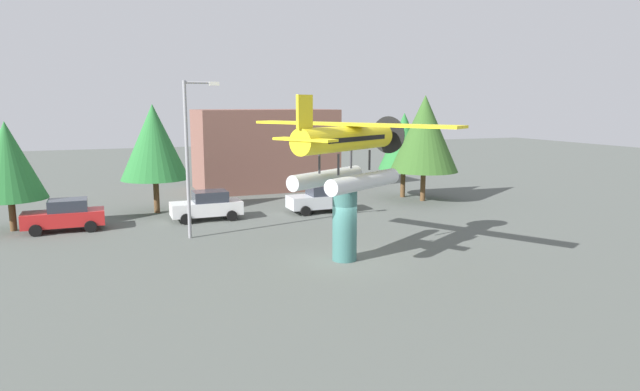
{
  "coord_description": "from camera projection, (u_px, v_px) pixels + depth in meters",
  "views": [
    {
      "loc": [
        -9.88,
        -22.05,
        6.98
      ],
      "look_at": [
        0.0,
        3.0,
        2.49
      ],
      "focal_mm": 31.07,
      "sensor_mm": 36.0,
      "label": 1
    }
  ],
  "objects": [
    {
      "name": "ground_plane",
      "position": [
        344.0,
        260.0,
        24.96
      ],
      "size": [
        140.0,
        140.0,
        0.0
      ],
      "primitive_type": "plane",
      "color": "#515651"
    },
    {
      "name": "display_pedestal",
      "position": [
        345.0,
        224.0,
        24.68
      ],
      "size": [
        1.1,
        1.1,
        3.31
      ],
      "primitive_type": "cylinder",
      "color": "#386B66",
      "rests_on": "ground"
    },
    {
      "name": "floatplane_monument",
      "position": [
        347.0,
        149.0,
        24.24
      ],
      "size": [
        7.03,
        9.48,
        4.0
      ],
      "rotation": [
        0.0,
        0.0,
        0.54
      ],
      "color": "silver",
      "rests_on": "display_pedestal"
    },
    {
      "name": "car_near_red",
      "position": [
        65.0,
        215.0,
        30.53
      ],
      "size": [
        4.2,
        2.02,
        1.76
      ],
      "rotation": [
        0.0,
        0.0,
        3.14
      ],
      "color": "red",
      "rests_on": "ground"
    },
    {
      "name": "car_mid_white",
      "position": [
        207.0,
        205.0,
        33.44
      ],
      "size": [
        4.2,
        2.02,
        1.76
      ],
      "rotation": [
        0.0,
        0.0,
        3.14
      ],
      "color": "white",
      "rests_on": "ground"
    },
    {
      "name": "car_far_silver",
      "position": [
        321.0,
        199.0,
        35.86
      ],
      "size": [
        4.2,
        2.02,
        1.76
      ],
      "rotation": [
        0.0,
        0.0,
        3.14
      ],
      "color": "silver",
      "rests_on": "ground"
    },
    {
      "name": "streetlight_primary",
      "position": [
        191.0,
        148.0,
        28.34
      ],
      "size": [
        1.84,
        0.28,
        8.12
      ],
      "color": "gray",
      "rests_on": "ground"
    },
    {
      "name": "storefront_building",
      "position": [
        265.0,
        149.0,
        45.55
      ],
      "size": [
        11.06,
        6.22,
        6.48
      ],
      "primitive_type": "cube",
      "color": "brown",
      "rests_on": "ground"
    },
    {
      "name": "tree_west",
      "position": [
        8.0,
        161.0,
        30.05
      ],
      "size": [
        3.84,
        3.84,
        6.04
      ],
      "color": "brown",
      "rests_on": "ground"
    },
    {
      "name": "tree_east",
      "position": [
        154.0,
        142.0,
        35.01
      ],
      "size": [
        4.28,
        4.28,
        6.95
      ],
      "color": "brown",
      "rests_on": "ground"
    },
    {
      "name": "tree_center_back",
      "position": [
        404.0,
        141.0,
        41.06
      ],
      "size": [
        3.75,
        3.75,
        6.29
      ],
      "color": "brown",
      "rests_on": "ground"
    },
    {
      "name": "tree_far_east",
      "position": [
        425.0,
        134.0,
        39.38
      ],
      "size": [
        4.88,
        4.88,
        7.57
      ],
      "color": "brown",
      "rests_on": "ground"
    }
  ]
}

